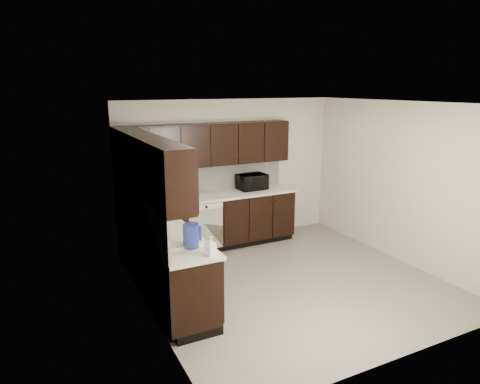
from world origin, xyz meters
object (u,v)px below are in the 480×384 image
sink (175,242)px  blue_pitcher (191,236)px  toaster_oven (172,192)px  microwave (252,182)px  storage_bin (143,204)px

sink → blue_pitcher: 0.43m
sink → toaster_oven: sink is taller
microwave → storage_bin: (-2.03, -0.40, -0.05)m
microwave → storage_bin: size_ratio=1.06×
microwave → blue_pitcher: same height
storage_bin → toaster_oven: bearing=33.8°
storage_bin → blue_pitcher: blue_pitcher is taller
toaster_oven → storage_bin: size_ratio=0.85×
toaster_oven → microwave: bearing=24.0°
sink → storage_bin: size_ratio=1.77×
storage_bin → blue_pitcher: bearing=-86.7°
microwave → toaster_oven: bearing=178.2°
toaster_oven → storage_bin: bearing=-123.1°
sink → toaster_oven: bearing=73.2°
storage_bin → blue_pitcher: (0.10, -1.74, 0.05)m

